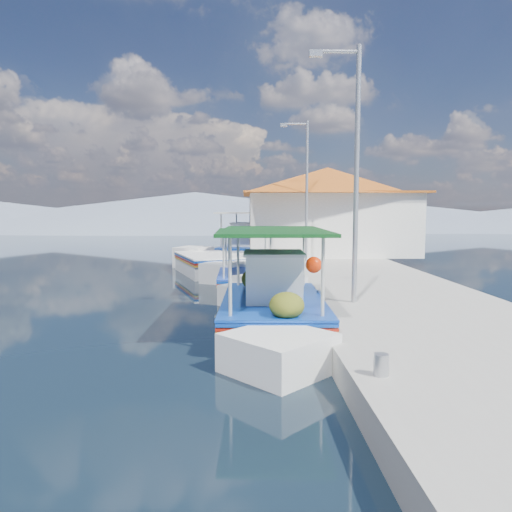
{
  "coord_description": "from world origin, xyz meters",
  "views": [
    {
      "loc": [
        1.99,
        -9.02,
        2.72
      ],
      "look_at": [
        2.3,
        5.32,
        1.3
      ],
      "focal_mm": 32.59,
      "sensor_mm": 36.0,
      "label": 1
    }
  ],
  "objects": [
    {
      "name": "ground",
      "position": [
        0.0,
        0.0,
        0.0
      ],
      "size": [
        160.0,
        160.0,
        0.0
      ],
      "primitive_type": "plane",
      "color": "black",
      "rests_on": "ground"
    },
    {
      "name": "quay",
      "position": [
        5.9,
        6.0,
        0.25
      ],
      "size": [
        5.0,
        44.0,
        0.5
      ],
      "primitive_type": "cube",
      "color": "gray",
      "rests_on": "ground"
    },
    {
      "name": "bollards",
      "position": [
        3.8,
        5.25,
        0.65
      ],
      "size": [
        0.2,
        17.2,
        0.3
      ],
      "color": "#A5A8AD",
      "rests_on": "quay"
    },
    {
      "name": "main_caique",
      "position": [
        2.6,
        1.4,
        0.49
      ],
      "size": [
        2.38,
        7.73,
        2.55
      ],
      "rotation": [
        0.0,
        0.0,
        0.03
      ],
      "color": "silver",
      "rests_on": "ground"
    },
    {
      "name": "caique_green_canopy",
      "position": [
        2.01,
        6.3,
        0.34
      ],
      "size": [
        1.91,
        6.14,
        2.3
      ],
      "rotation": [
        0.0,
        0.0,
        -0.02
      ],
      "color": "silver",
      "rests_on": "ground"
    },
    {
      "name": "caique_blue_hull",
      "position": [
        0.38,
        10.79,
        0.34
      ],
      "size": [
        3.59,
        6.66,
        1.26
      ],
      "rotation": [
        0.0,
        0.0,
        -0.34
      ],
      "color": "silver",
      "rests_on": "ground"
    },
    {
      "name": "caique_far",
      "position": [
        2.02,
        15.77,
        0.54
      ],
      "size": [
        3.38,
        8.15,
        2.9
      ],
      "rotation": [
        0.0,
        0.0,
        0.18
      ],
      "color": "silver",
      "rests_on": "ground"
    },
    {
      "name": "harbor_building",
      "position": [
        6.2,
        15.0,
        2.78
      ],
      "size": [
        10.49,
        10.49,
        4.4
      ],
      "color": "white",
      "rests_on": "quay"
    },
    {
      "name": "lamp_post_near",
      "position": [
        4.51,
        2.0,
        3.85
      ],
      "size": [
        1.21,
        0.14,
        6.0
      ],
      "color": "#A5A8AD",
      "rests_on": "quay"
    },
    {
      "name": "lamp_post_far",
      "position": [
        4.51,
        11.0,
        3.85
      ],
      "size": [
        1.21,
        0.14,
        6.0
      ],
      "color": "#A5A8AD",
      "rests_on": "quay"
    },
    {
      "name": "mountain_ridge",
      "position": [
        6.54,
        56.0,
        2.04
      ],
      "size": [
        171.4,
        96.0,
        5.5
      ],
      "color": "slate",
      "rests_on": "ground"
    }
  ]
}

